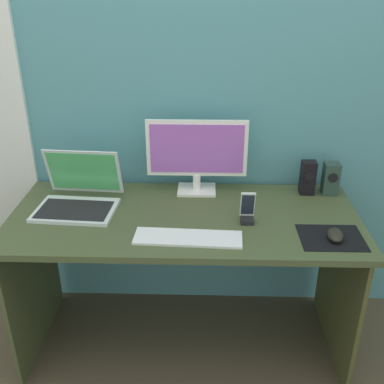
% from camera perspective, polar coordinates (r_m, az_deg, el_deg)
% --- Properties ---
extents(ground_plane, '(8.00, 8.00, 0.00)m').
position_cam_1_polar(ground_plane, '(2.39, -0.86, -18.11)').
color(ground_plane, brown).
extents(wall_back, '(6.00, 0.04, 2.50)m').
position_cam_1_polar(wall_back, '(2.13, -0.65, 14.82)').
color(wall_back, teal).
rests_on(wall_back, ground_plane).
extents(desk, '(1.51, 0.65, 0.71)m').
position_cam_1_polar(desk, '(2.03, -0.97, -6.42)').
color(desk, '#424C2C').
rests_on(desk, ground_plane).
extents(monitor, '(0.46, 0.14, 0.35)m').
position_cam_1_polar(monitor, '(2.10, 0.61, 4.82)').
color(monitor, white).
rests_on(monitor, desk).
extents(speaker_right, '(0.07, 0.07, 0.15)m').
position_cam_1_polar(speaker_right, '(2.22, 16.99, 1.63)').
color(speaker_right, '#283E37').
rests_on(speaker_right, desk).
extents(speaker_near_monitor, '(0.07, 0.07, 0.16)m').
position_cam_1_polar(speaker_near_monitor, '(2.19, 14.31, 1.77)').
color(speaker_near_monitor, black).
rests_on(speaker_near_monitor, desk).
extents(laptop, '(0.36, 0.33, 0.24)m').
position_cam_1_polar(laptop, '(2.07, -14.07, -0.59)').
color(laptop, silver).
rests_on(laptop, desk).
extents(keyboard_external, '(0.43, 0.14, 0.01)m').
position_cam_1_polar(keyboard_external, '(1.79, -0.51, -5.76)').
color(keyboard_external, white).
rests_on(keyboard_external, desk).
extents(mousepad, '(0.25, 0.20, 0.00)m').
position_cam_1_polar(mousepad, '(1.88, 17.06, -5.49)').
color(mousepad, black).
rests_on(mousepad, desk).
extents(mouse, '(0.07, 0.11, 0.04)m').
position_cam_1_polar(mouse, '(1.87, 17.52, -5.15)').
color(mouse, black).
rests_on(mouse, mousepad).
extents(phone_in_dock, '(0.06, 0.06, 0.14)m').
position_cam_1_polar(phone_in_dock, '(1.90, 6.95, -2.45)').
color(phone_in_dock, black).
rests_on(phone_in_dock, desk).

